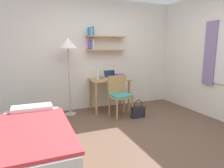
% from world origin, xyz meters
% --- Properties ---
extents(ground_plane, '(5.28, 5.28, 0.00)m').
position_xyz_m(ground_plane, '(0.00, 0.00, 0.00)').
color(ground_plane, brown).
extents(wall_back, '(4.40, 0.27, 2.60)m').
position_xyz_m(wall_back, '(0.00, 2.02, 1.31)').
color(wall_back, silver).
rests_on(wall_back, ground_plane).
extents(bed, '(0.90, 1.88, 0.54)m').
position_xyz_m(bed, '(-1.52, 0.03, 0.24)').
color(bed, '#B2844C').
rests_on(bed, ground_plane).
extents(desk, '(0.90, 0.57, 0.74)m').
position_xyz_m(desk, '(0.20, 1.70, 0.59)').
color(desk, '#B2844C').
rests_on(desk, ground_plane).
extents(desk_chair, '(0.49, 0.45, 0.87)m').
position_xyz_m(desk_chair, '(0.23, 1.19, 0.49)').
color(desk_chair, '#B2844C').
rests_on(desk_chair, ground_plane).
extents(standing_lamp, '(0.41, 0.41, 1.67)m').
position_xyz_m(standing_lamp, '(-0.75, 1.67, 1.48)').
color(standing_lamp, '#B2A893').
rests_on(standing_lamp, ground_plane).
extents(laptop, '(0.31, 0.24, 0.22)m').
position_xyz_m(laptop, '(0.23, 1.74, 0.80)').
color(laptop, '#B7BABF').
rests_on(laptop, desk).
extents(water_bottle, '(0.06, 0.06, 0.23)m').
position_xyz_m(water_bottle, '(-0.09, 1.71, 0.85)').
color(water_bottle, silver).
rests_on(water_bottle, desk).
extents(book_stack, '(0.19, 0.25, 0.11)m').
position_xyz_m(book_stack, '(0.46, 1.66, 0.80)').
color(book_stack, purple).
rests_on(book_stack, desk).
extents(handbag, '(0.28, 0.12, 0.38)m').
position_xyz_m(handbag, '(0.55, 0.93, 0.13)').
color(handbag, '#232328').
rests_on(handbag, ground_plane).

